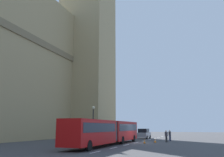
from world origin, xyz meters
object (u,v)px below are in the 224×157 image
traffic_cone_middle (155,141)px  street_lamp (93,121)px  pedestrian_by_kerb (170,135)px  pedestrian_near_cones (166,136)px  traffic_cone_west (145,141)px  sedan_lead (144,134)px  articulated_bus (108,130)px

traffic_cone_middle → street_lamp: bearing=98.9°
pedestrian_by_kerb → pedestrian_near_cones: bearing=-180.0°
traffic_cone_west → street_lamp: 8.53m
traffic_cone_west → pedestrian_by_kerb: (8.03, -2.32, 0.63)m
sedan_lead → traffic_cone_middle: 11.97m
articulated_bus → pedestrian_by_kerb: (12.54, -5.82, -0.83)m
pedestrian_by_kerb → sedan_lead: bearing=44.9°
articulated_bus → street_lamp: (5.47, 4.51, 1.31)m
pedestrian_near_cones → articulated_bus: bearing=145.9°
sedan_lead → traffic_cone_west: sedan_lead is taller
traffic_cone_middle → pedestrian_by_kerb: (5.66, -1.33, 0.63)m
pedestrian_near_cones → pedestrian_by_kerb: size_ratio=1.00×
traffic_cone_middle → pedestrian_by_kerb: pedestrian_by_kerb is taller
traffic_cone_west → street_lamp: street_lamp is taller
sedan_lead → pedestrian_near_cones: bearing=-149.8°
traffic_cone_west → pedestrian_by_kerb: 8.38m
traffic_cone_middle → pedestrian_near_cones: (1.71, -1.33, 0.63)m
pedestrian_near_cones → pedestrian_by_kerb: same height
traffic_cone_middle → pedestrian_near_cones: bearing=-37.9°
traffic_cone_middle → traffic_cone_west: bearing=157.4°
traffic_cone_west → street_lamp: (0.96, 8.01, 2.77)m
traffic_cone_west → pedestrian_near_cones: bearing=-29.6°
sedan_lead → street_lamp: bearing=159.1°
pedestrian_near_cones → street_lamp: bearing=106.8°
pedestrian_near_cones → pedestrian_by_kerb: (3.95, 0.00, 0.00)m
articulated_bus → sedan_lead: size_ratio=4.22×
sedan_lead → pedestrian_by_kerb: 7.81m
traffic_cone_west → traffic_cone_middle: size_ratio=1.00×
sedan_lead → pedestrian_near_cones: size_ratio=2.60×
traffic_cone_middle → pedestrian_by_kerb: size_ratio=0.34×
street_lamp → traffic_cone_middle: bearing=-81.1°
traffic_cone_west → street_lamp: bearing=83.2°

